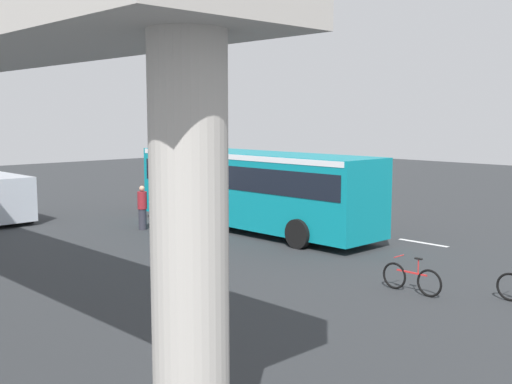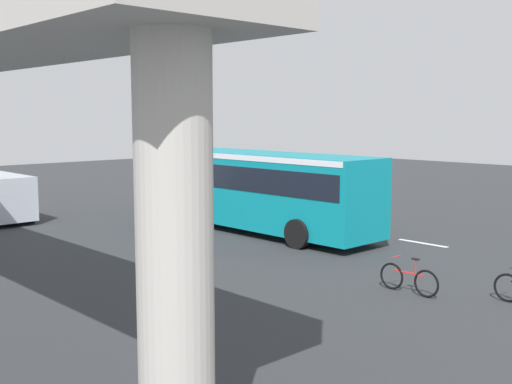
% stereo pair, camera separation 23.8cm
% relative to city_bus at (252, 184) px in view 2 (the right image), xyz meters
% --- Properties ---
extents(ground, '(80.00, 80.00, 0.00)m').
position_rel_city_bus_xyz_m(ground, '(-0.19, -0.01, -1.88)').
color(ground, '#2D3033').
extents(city_bus, '(11.54, 2.85, 3.15)m').
position_rel_city_bus_xyz_m(city_bus, '(0.00, 0.00, 0.00)').
color(city_bus, '#0C8493').
rests_on(city_bus, ground).
extents(bicycle_red, '(1.77, 0.44, 0.96)m').
position_rel_city_bus_xyz_m(bicycle_red, '(-9.45, 3.24, -1.51)').
color(bicycle_red, black).
rests_on(bicycle_red, ground).
extents(pedestrian, '(0.38, 0.38, 1.79)m').
position_rel_city_bus_xyz_m(pedestrian, '(3.16, 3.12, -1.00)').
color(pedestrian, '#2D2D38').
rests_on(pedestrian, ground).
extents(traffic_sign, '(0.08, 0.60, 2.80)m').
position_rel_city_bus_xyz_m(traffic_sign, '(3.02, -3.30, 0.01)').
color(traffic_sign, slate).
rests_on(traffic_sign, ground).
extents(lane_dash_leftmost, '(2.00, 0.20, 0.01)m').
position_rel_city_bus_xyz_m(lane_dash_leftmost, '(-6.19, -2.71, -1.88)').
color(lane_dash_leftmost, silver).
rests_on(lane_dash_leftmost, ground).
extents(lane_dash_left, '(2.00, 0.20, 0.01)m').
position_rel_city_bus_xyz_m(lane_dash_left, '(-2.19, -2.71, -1.88)').
color(lane_dash_left, silver).
rests_on(lane_dash_left, ground).
extents(lane_dash_centre, '(2.00, 0.20, 0.01)m').
position_rel_city_bus_xyz_m(lane_dash_centre, '(1.81, -2.71, -1.88)').
color(lane_dash_centre, silver).
rests_on(lane_dash_centre, ground).
extents(lane_dash_right, '(2.00, 0.20, 0.01)m').
position_rel_city_bus_xyz_m(lane_dash_right, '(5.81, -2.71, -1.88)').
color(lane_dash_right, silver).
rests_on(lane_dash_right, ground).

